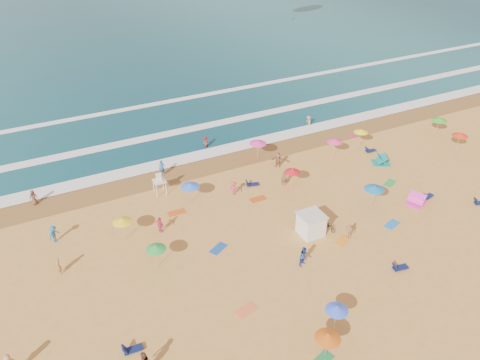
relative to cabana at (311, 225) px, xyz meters
name	(u,v)px	position (x,y,z in m)	size (l,w,h in m)	color
ground	(252,229)	(-4.45, 2.96, -1.00)	(220.00, 220.00, 0.00)	gold
ocean	(81,24)	(-4.45, 86.96, -1.00)	(220.00, 140.00, 0.18)	#0C4756
wet_sand	(201,167)	(-4.45, 15.46, -0.99)	(220.00, 220.00, 0.00)	olive
surf_foam	(174,135)	(-4.45, 24.28, -0.90)	(200.00, 18.70, 0.05)	white
cabana	(311,225)	(0.00, 0.00, 0.00)	(2.00, 2.00, 2.00)	white
cabana_roof	(312,215)	(0.00, 0.00, 1.06)	(2.20, 2.20, 0.12)	silver
bicycle	(329,226)	(1.90, -0.30, -0.60)	(0.53, 1.52, 0.80)	black
lifeguard_stand	(160,185)	(-10.22, 12.42, 0.05)	(1.20, 1.20, 2.10)	white
beach_umbrellas	(271,193)	(-1.64, 4.58, 1.15)	(62.70, 27.52, 0.78)	#1826CF
loungers	(343,229)	(2.92, -1.06, -0.83)	(37.31, 22.60, 0.34)	#0F1A4B
towels	(291,238)	(-1.97, 0.22, -0.98)	(39.76, 27.23, 0.03)	red
popup_tents	(398,177)	(13.37, 3.19, -0.40)	(4.73, 10.07, 1.20)	#F937C7
beachgoers	(200,207)	(-7.86, 7.32, -0.18)	(38.99, 27.98, 2.12)	#CB3248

